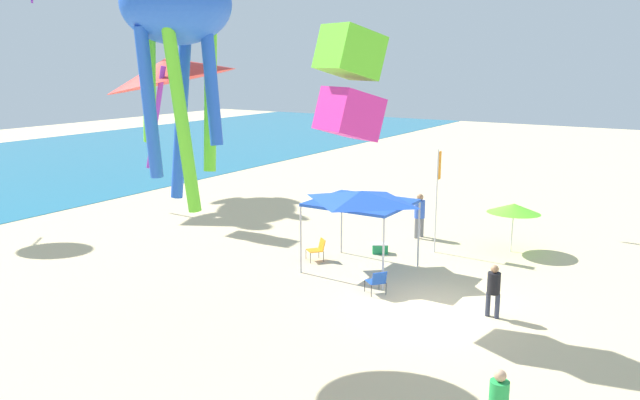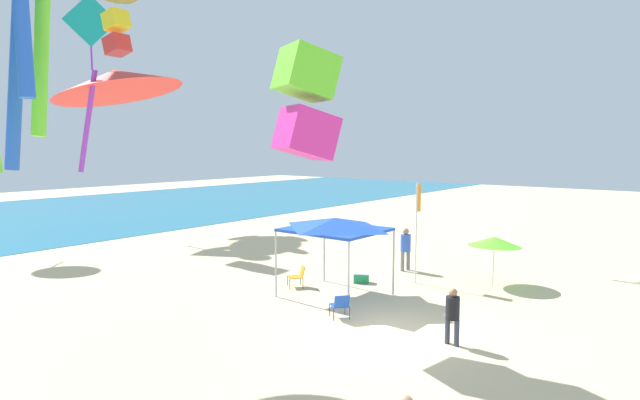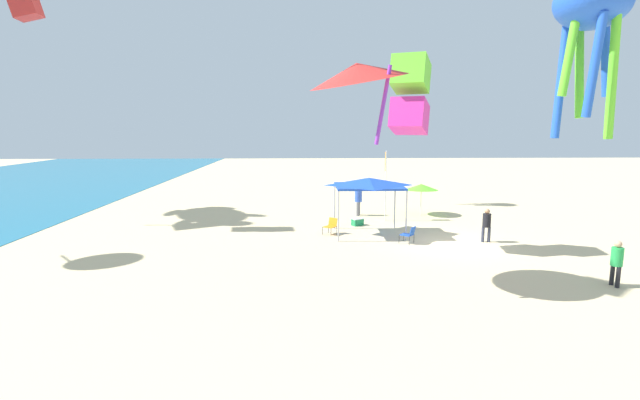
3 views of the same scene
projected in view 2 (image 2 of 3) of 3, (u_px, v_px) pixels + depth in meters
name	position (u px, v px, depth m)	size (l,w,h in m)	color
ground	(392.00, 335.00, 15.35)	(120.00, 120.00, 0.10)	beige
canopy_tent	(335.00, 225.00, 18.88)	(2.92, 3.31, 2.90)	#B7B7BC
beach_umbrella	(495.00, 241.00, 20.54)	(2.09, 2.07, 1.97)	silver
folding_chair_right_of_tent	(298.00, 275.00, 20.35)	(0.81, 0.79, 0.82)	black
folding_chair_left_of_tent	(340.00, 304.00, 16.57)	(0.79, 0.81, 0.82)	black
cooler_box	(361.00, 278.00, 21.00)	(0.67, 0.74, 0.40)	#1E8C4C
banner_flag	(417.00, 223.00, 20.71)	(0.36, 0.06, 4.09)	silver
person_far_stroller	(406.00, 246.00, 22.95)	(0.49, 0.45, 1.90)	slate
person_near_umbrella	(453.00, 312.00, 14.34)	(0.38, 0.43, 1.61)	#33384C
kite_box_lime	(306.00, 104.00, 15.26)	(2.15, 2.01, 3.35)	#66D82D
kite_box_yellow	(117.00, 33.00, 29.87)	(1.27, 1.45, 2.59)	yellow
kite_diamond_teal	(90.00, 23.00, 33.88)	(2.77, 2.09, 4.87)	teal
kite_delta_red	(116.00, 82.00, 13.47)	(4.49, 4.51, 2.91)	red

